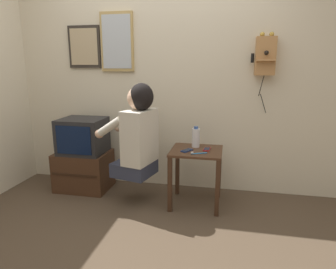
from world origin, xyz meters
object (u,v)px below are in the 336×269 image
(water_bottle, at_px, (196,138))
(toothbrush, at_px, (198,153))
(television, at_px, (83,136))
(framed_picture, at_px, (84,47))
(wall_mirror, at_px, (117,42))
(cell_phone_spare, at_px, (207,149))
(cell_phone_held, at_px, (187,150))
(person, at_px, (138,132))
(wall_phone_antique, at_px, (265,56))

(water_bottle, relative_size, toothbrush, 1.42)
(television, distance_m, framed_picture, 1.00)
(framed_picture, distance_m, water_bottle, 1.62)
(wall_mirror, xyz_separation_m, cell_phone_spare, (1.03, -0.39, -1.04))
(framed_picture, height_order, water_bottle, framed_picture)
(cell_phone_held, distance_m, toothbrush, 0.13)
(cell_phone_held, height_order, cell_phone_spare, same)
(person, xyz_separation_m, water_bottle, (0.55, 0.18, -0.07))
(wall_phone_antique, relative_size, water_bottle, 3.75)
(person, relative_size, cell_phone_held, 6.70)
(framed_picture, height_order, toothbrush, framed_picture)
(framed_picture, bearing_deg, wall_phone_antique, -1.29)
(cell_phone_spare, bearing_deg, person, -166.31)
(television, relative_size, cell_phone_held, 3.41)
(wall_mirror, height_order, toothbrush, wall_mirror)
(water_bottle, bearing_deg, wall_mirror, 161.13)
(cell_phone_held, height_order, water_bottle, water_bottle)
(framed_picture, relative_size, cell_phone_spare, 3.55)
(cell_phone_held, distance_m, cell_phone_spare, 0.20)
(wall_phone_antique, relative_size, framed_picture, 1.72)
(television, relative_size, wall_mirror, 0.75)
(television, height_order, cell_phone_held, television)
(wall_mirror, bearing_deg, cell_phone_held, -29.24)
(person, distance_m, framed_picture, 1.23)
(person, height_order, wall_mirror, wall_mirror)
(wall_mirror, relative_size, toothbrush, 4.24)
(wall_phone_antique, bearing_deg, toothbrush, -139.28)
(toothbrush, bearing_deg, television, 54.18)
(framed_picture, relative_size, wall_mirror, 0.73)
(framed_picture, bearing_deg, toothbrush, -22.29)
(person, relative_size, television, 1.96)
(toothbrush, bearing_deg, water_bottle, -13.62)
(television, distance_m, cell_phone_held, 1.19)
(water_bottle, bearing_deg, cell_phone_spare, -34.33)
(wall_phone_antique, distance_m, cell_phone_held, 1.21)
(water_bottle, bearing_deg, television, 179.09)
(wall_mirror, xyz_separation_m, cell_phone_held, (0.85, -0.48, -1.04))
(toothbrush, bearing_deg, wall_mirror, 35.70)
(wall_phone_antique, xyz_separation_m, water_bottle, (-0.64, -0.27, -0.80))
(person, bearing_deg, television, 87.45)
(person, height_order, cell_phone_spare, person)
(television, xyz_separation_m, toothbrush, (1.28, -0.26, -0.04))
(wall_phone_antique, xyz_separation_m, framed_picture, (-1.94, 0.04, 0.11))
(cell_phone_spare, xyz_separation_m, toothbrush, (-0.07, -0.16, 0.00))
(cell_phone_spare, xyz_separation_m, water_bottle, (-0.12, 0.08, 0.09))
(television, relative_size, water_bottle, 2.23)
(cell_phone_held, distance_m, water_bottle, 0.20)
(water_bottle, bearing_deg, cell_phone_held, -112.14)
(framed_picture, distance_m, toothbrush, 1.77)
(person, relative_size, toothbrush, 6.23)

